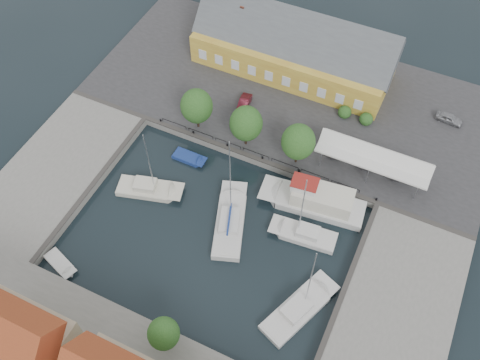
# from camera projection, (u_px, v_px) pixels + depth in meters

# --- Properties ---
(ground) EXTENTS (140.00, 140.00, 0.00)m
(ground) POSITION_uv_depth(u_px,v_px,m) (219.00, 224.00, 63.66)
(ground) COLOR black
(ground) RESTS_ON ground
(north_quay) EXTENTS (56.00, 26.00, 1.00)m
(north_quay) POSITION_uv_depth(u_px,v_px,m) (291.00, 97.00, 75.53)
(north_quay) COLOR #2D2D30
(north_quay) RESTS_ON ground
(west_quay) EXTENTS (12.00, 24.00, 1.00)m
(west_quay) POSITION_uv_depth(u_px,v_px,m) (57.00, 171.00, 67.74)
(west_quay) COLOR slate
(west_quay) RESTS_ON ground
(east_quay) EXTENTS (12.00, 24.00, 1.00)m
(east_quay) POSITION_uv_depth(u_px,v_px,m) (395.00, 312.00, 56.64)
(east_quay) COLOR slate
(east_quay) RESTS_ON ground
(quay_edge_fittings) EXTENTS (56.00, 24.72, 0.40)m
(quay_edge_fittings) POSITION_uv_depth(u_px,v_px,m) (236.00, 190.00, 65.33)
(quay_edge_fittings) COLOR #383533
(quay_edge_fittings) RESTS_ON north_quay
(warehouse) EXTENTS (28.56, 14.00, 9.55)m
(warehouse) POSITION_uv_depth(u_px,v_px,m) (291.00, 47.00, 75.87)
(warehouse) COLOR #BB8F2D
(warehouse) RESTS_ON north_quay
(tent_canopy) EXTENTS (14.00, 4.00, 2.83)m
(tent_canopy) POSITION_uv_depth(u_px,v_px,m) (374.00, 158.00, 64.89)
(tent_canopy) COLOR silver
(tent_canopy) RESTS_ON north_quay
(quay_trees) EXTENTS (18.20, 4.20, 6.30)m
(quay_trees) POSITION_uv_depth(u_px,v_px,m) (246.00, 123.00, 66.63)
(quay_trees) COLOR black
(quay_trees) RESTS_ON north_quay
(car_silver) EXTENTS (3.70, 1.75, 1.22)m
(car_silver) POSITION_uv_depth(u_px,v_px,m) (449.00, 118.00, 71.56)
(car_silver) COLOR #96989D
(car_silver) RESTS_ON north_quay
(car_red) EXTENTS (1.82, 3.97, 1.26)m
(car_red) POSITION_uv_depth(u_px,v_px,m) (244.00, 104.00, 73.12)
(car_red) COLOR #54131E
(car_red) RESTS_ON north_quay
(center_sailboat) EXTENTS (6.54, 11.05, 14.48)m
(center_sailboat) POSITION_uv_depth(u_px,v_px,m) (230.00, 222.00, 63.37)
(center_sailboat) COLOR silver
(center_sailboat) RESTS_ON ground
(trawler) EXTENTS (13.31, 5.25, 5.00)m
(trawler) POSITION_uv_depth(u_px,v_px,m) (316.00, 201.00, 64.38)
(trawler) COLOR silver
(trawler) RESTS_ON ground
(east_boat_a) EXTENTS (8.22, 3.39, 11.38)m
(east_boat_a) POSITION_uv_depth(u_px,v_px,m) (305.00, 235.00, 62.47)
(east_boat_a) COLOR silver
(east_boat_a) RESTS_ON ground
(east_boat_c) EXTENTS (6.39, 10.02, 12.22)m
(east_boat_c) POSITION_uv_depth(u_px,v_px,m) (298.00, 310.00, 57.03)
(east_boat_c) COLOR silver
(east_boat_c) RESTS_ON ground
(west_boat_b) EXTENTS (8.65, 4.95, 11.33)m
(west_boat_b) POSITION_uv_depth(u_px,v_px,m) (149.00, 190.00, 66.32)
(west_boat_b) COLOR beige
(west_boat_b) RESTS_ON ground
(launch_sw) EXTENTS (4.66, 2.96, 0.98)m
(launch_sw) POSITION_uv_depth(u_px,v_px,m) (61.00, 264.00, 60.43)
(launch_sw) COLOR silver
(launch_sw) RESTS_ON ground
(launch_nw) EXTENTS (4.52, 1.84, 0.88)m
(launch_nw) POSITION_uv_depth(u_px,v_px,m) (189.00, 158.00, 69.45)
(launch_nw) COLOR navy
(launch_nw) RESTS_ON ground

